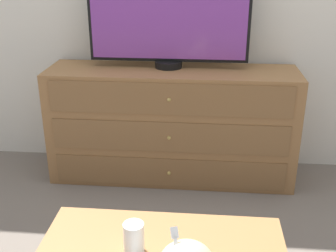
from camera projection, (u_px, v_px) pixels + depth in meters
The scene contains 4 objects.
ground_plane at pixel (182, 158), 3.22m from camera, with size 12.00×12.00×0.00m, color #70665B.
dresser at pixel (172, 125), 2.85m from camera, with size 1.63×0.45×0.76m.
tv at pixel (169, 10), 2.62m from camera, with size 1.03×0.18×0.71m.
drink_cup at pixel (134, 240), 1.46m from camera, with size 0.07×0.07×0.11m.
Camera 1 is at (0.15, -2.87, 1.46)m, focal length 45.00 mm.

